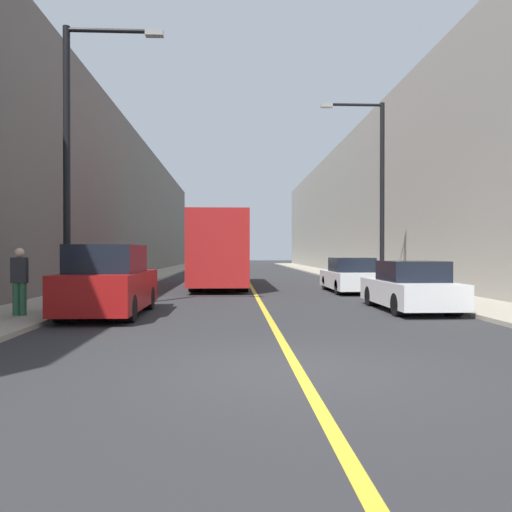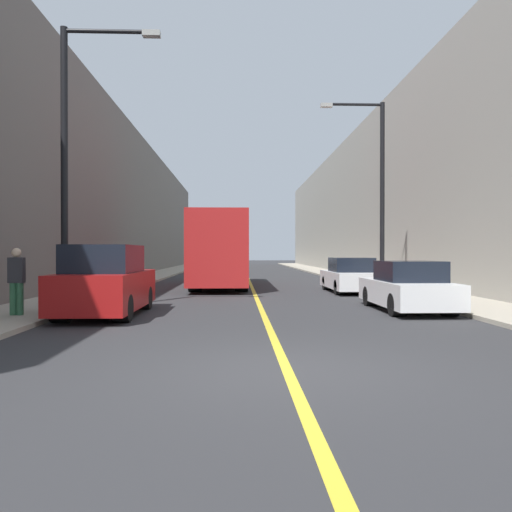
# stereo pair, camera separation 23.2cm
# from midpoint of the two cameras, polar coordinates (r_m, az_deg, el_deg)

# --- Properties ---
(ground_plane) EXTENTS (200.00, 200.00, 0.00)m
(ground_plane) POSITION_cam_midpoint_polar(r_m,az_deg,el_deg) (7.36, 4.51, -12.92)
(ground_plane) COLOR #2D2D30
(sidewalk_left) EXTENTS (2.56, 72.00, 0.11)m
(sidewalk_left) POSITION_cam_midpoint_polar(r_m,az_deg,el_deg) (37.59, -10.95, -2.10)
(sidewalk_left) COLOR #A89E8C
(sidewalk_left) RESTS_ON ground
(sidewalk_right) EXTENTS (2.56, 72.00, 0.11)m
(sidewalk_right) POSITION_cam_midpoint_polar(r_m,az_deg,el_deg) (37.88, 9.10, -2.08)
(sidewalk_right) COLOR #A89E8C
(sidewalk_right) RESTS_ON ground
(building_row_left) EXTENTS (4.00, 72.00, 10.45)m
(building_row_left) POSITION_cam_midpoint_polar(r_m,az_deg,el_deg) (38.35, -15.84, 5.67)
(building_row_left) COLOR #66605B
(building_row_left) RESTS_ON ground
(building_row_right) EXTENTS (4.00, 72.00, 10.66)m
(building_row_right) POSITION_cam_midpoint_polar(r_m,az_deg,el_deg) (38.79, 13.89, 5.77)
(building_row_right) COLOR gray
(building_row_right) RESTS_ON ground
(road_center_line) EXTENTS (0.16, 72.00, 0.01)m
(road_center_line) POSITION_cam_midpoint_polar(r_m,az_deg,el_deg) (37.16, -0.89, -2.20)
(road_center_line) COLOR gold
(road_center_line) RESTS_ON ground
(bus) EXTENTS (2.55, 10.09, 3.46)m
(bus) POSITION_cam_midpoint_polar(r_m,az_deg,el_deg) (24.64, -3.79, 0.75)
(bus) COLOR #AD1E1E
(bus) RESTS_ON ground
(parked_suv_left) EXTENTS (1.88, 4.46, 1.89)m
(parked_suv_left) POSITION_cam_midpoint_polar(r_m,az_deg,el_deg) (13.95, -16.32, -2.98)
(parked_suv_left) COLOR maroon
(parked_suv_left) RESTS_ON ground
(car_right_near) EXTENTS (1.78, 4.23, 1.45)m
(car_right_near) POSITION_cam_midpoint_polar(r_m,az_deg,el_deg) (15.18, 17.35, -3.53)
(car_right_near) COLOR silver
(car_right_near) RESTS_ON ground
(car_right_mid) EXTENTS (1.81, 4.43, 1.48)m
(car_right_mid) POSITION_cam_midpoint_polar(r_m,az_deg,el_deg) (21.57, 11.01, -2.33)
(car_right_mid) COLOR silver
(car_right_mid) RESTS_ON ground
(street_lamp_left) EXTENTS (2.80, 0.24, 7.93)m
(street_lamp_left) POSITION_cam_midpoint_polar(r_m,az_deg,el_deg) (15.23, -19.77, 11.53)
(street_lamp_left) COLOR black
(street_lamp_left) RESTS_ON sidewalk_left
(street_lamp_right) EXTENTS (2.80, 0.24, 8.09)m
(street_lamp_right) POSITION_cam_midpoint_polar(r_m,az_deg,el_deg) (22.51, 13.94, 8.13)
(street_lamp_right) COLOR black
(street_lamp_right) RESTS_ON sidewalk_right
(pedestrian) EXTENTS (0.37, 0.24, 1.69)m
(pedestrian) POSITION_cam_midpoint_polar(r_m,az_deg,el_deg) (13.93, -25.26, -2.53)
(pedestrian) COLOR #336B47
(pedestrian) RESTS_ON sidewalk_left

